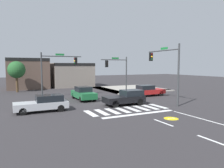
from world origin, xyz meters
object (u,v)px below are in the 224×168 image
object	(u,v)px
traffic_signal_northwest	(57,66)
car_green	(83,93)
traffic_signal_southeast	(166,64)
car_red	(147,91)
roadside_tree	(17,70)
car_black	(126,97)
car_silver	(43,103)
traffic_signal_northeast	(117,68)

from	to	relation	value
traffic_signal_northwest	car_green	size ratio (longest dim) A/B	1.27
car_green	traffic_signal_southeast	bearing A→B (deg)	49.11
car_red	car_green	bearing A→B (deg)	174.66
car_red	roadside_tree	distance (m)	19.69
traffic_signal_northwest	roadside_tree	world-z (taller)	traffic_signal_northwest
car_green	roadside_tree	distance (m)	13.48
car_black	roadside_tree	size ratio (longest dim) A/B	0.88
car_silver	car_red	bearing A→B (deg)	-164.71
traffic_signal_southeast	car_red	world-z (taller)	traffic_signal_southeast
car_silver	roadside_tree	distance (m)	16.24
car_silver	car_green	bearing A→B (deg)	-138.74
traffic_signal_northeast	car_red	xyz separation A→B (m)	(2.31, -4.03, -2.88)
traffic_signal_southeast	car_green	bearing A→B (deg)	49.11
roadside_tree	car_black	bearing A→B (deg)	-59.79
traffic_signal_northeast	traffic_signal_northwest	bearing A→B (deg)	-1.70
car_black	car_red	bearing A→B (deg)	-143.23
traffic_signal_southeast	car_red	xyz separation A→B (m)	(1.49, 5.30, -3.45)
car_red	car_black	size ratio (longest dim) A/B	1.11
traffic_signal_southeast	car_black	distance (m)	5.50
traffic_signal_northwest	car_green	distance (m)	5.19
car_green	roadside_tree	bearing A→B (deg)	-149.59
traffic_signal_northwest	car_red	xyz separation A→B (m)	(10.76, -4.28, -3.17)
traffic_signal_northwest	traffic_signal_southeast	xyz separation A→B (m)	(9.28, -9.58, 0.28)
traffic_signal_northwest	car_silver	bearing A→B (deg)	-110.15
car_red	car_green	world-z (taller)	car_green
car_green	traffic_signal_northwest	bearing A→B (deg)	-147.34
traffic_signal_southeast	roadside_tree	xyz separation A→B (m)	(-13.74, 17.51, -0.82)
car_green	roadside_tree	xyz separation A→B (m)	(-6.70, 11.41, 2.60)
car_black	car_green	bearing A→B (deg)	-60.24
traffic_signal_northwest	car_red	size ratio (longest dim) A/B	1.23
roadside_tree	traffic_signal_southeast	bearing A→B (deg)	-51.88
traffic_signal_southeast	car_black	world-z (taller)	traffic_signal_southeast
roadside_tree	car_green	bearing A→B (deg)	-59.59
car_green	roadside_tree	world-z (taller)	roadside_tree
traffic_signal_northwest	car_black	size ratio (longest dim) A/B	1.36
car_silver	traffic_signal_northeast	bearing A→B (deg)	-145.69
car_green	car_red	bearing A→B (deg)	84.66
car_silver	roadside_tree	xyz separation A→B (m)	(-1.52, 15.96, 2.64)
traffic_signal_southeast	car_silver	world-z (taller)	traffic_signal_southeast
car_black	traffic_signal_northwest	bearing A→B (deg)	-59.03
car_black	car_silver	size ratio (longest dim) A/B	0.92
traffic_signal_northeast	traffic_signal_southeast	bearing A→B (deg)	95.04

